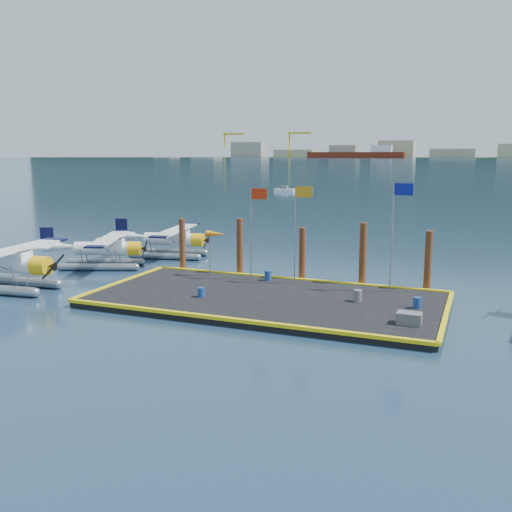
{
  "coord_description": "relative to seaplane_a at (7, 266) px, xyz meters",
  "views": [
    {
      "loc": [
        11.47,
        -30.07,
        8.66
      ],
      "look_at": [
        -1.43,
        2.0,
        2.36
      ],
      "focal_mm": 40.0,
      "sensor_mm": 36.0,
      "label": 1
    }
  ],
  "objects": [
    {
      "name": "drum_4",
      "position": [
        24.79,
        3.84,
        -0.84
      ],
      "size": [
        0.43,
        0.43,
        0.6
      ],
      "primitive_type": "cylinder",
      "color": "navy",
      "rests_on": "dock"
    },
    {
      "name": "flagpole_blue",
      "position": [
        23.03,
        7.0,
        3.14
      ],
      "size": [
        1.14,
        0.08,
        6.5
      ],
      "color": "gray",
      "rests_on": "dock"
    },
    {
      "name": "drum_3",
      "position": [
        12.9,
        1.68,
        -0.87
      ],
      "size": [
        0.4,
        0.4,
        0.56
      ],
      "primitive_type": "cylinder",
      "color": "navy",
      "rests_on": "dock"
    },
    {
      "name": "piling_4",
      "position": [
        24.84,
        8.6,
        0.45
      ],
      "size": [
        0.44,
        0.44,
        4.0
      ],
      "primitive_type": "cylinder",
      "color": "#4D2D16",
      "rests_on": "ground"
    },
    {
      "name": "ground",
      "position": [
        16.34,
        3.2,
        -1.55
      ],
      "size": [
        4000.0,
        4000.0,
        0.0
      ],
      "primitive_type": "plane",
      "color": "#182D4A",
      "rests_on": "ground"
    },
    {
      "name": "seaplane_c",
      "position": [
        3.84,
        14.02,
        -0.17
      ],
      "size": [
        8.21,
        8.96,
        3.17
      ],
      "rotation": [
        0.0,
        0.0,
        -1.38
      ],
      "color": "gray",
      "rests_on": "ground"
    },
    {
      "name": "drum_5",
      "position": [
        14.96,
        7.18,
        -0.82
      ],
      "size": [
        0.46,
        0.46,
        0.65
      ],
      "primitive_type": "cylinder",
      "color": "navy",
      "rests_on": "dock"
    },
    {
      "name": "piling_1",
      "position": [
        12.34,
        8.6,
        0.55
      ],
      "size": [
        0.44,
        0.44,
        4.2
      ],
      "primitive_type": "cylinder",
      "color": "#4D2D16",
      "rests_on": "ground"
    },
    {
      "name": "windsock",
      "position": [
        11.31,
        7.0,
        1.68
      ],
      "size": [
        1.4,
        0.44,
        3.12
      ],
      "color": "gray",
      "rests_on": "dock"
    },
    {
      "name": "piling_3",
      "position": [
        20.84,
        8.6,
        0.6
      ],
      "size": [
        0.44,
        0.44,
        4.3
      ],
      "primitive_type": "cylinder",
      "color": "#4D2D16",
      "rests_on": "ground"
    },
    {
      "name": "piling_2",
      "position": [
        16.84,
        8.6,
        0.35
      ],
      "size": [
        0.44,
        0.44,
        3.8
      ],
      "primitive_type": "cylinder",
      "color": "#4D2D16",
      "rests_on": "ground"
    },
    {
      "name": "seaplane_a",
      "position": [
        0.0,
        0.0,
        0.0
      ],
      "size": [
        9.09,
        10.04,
        3.55
      ],
      "rotation": [
        0.0,
        0.0,
        -1.46
      ],
      "color": "gray",
      "rests_on": "ground"
    },
    {
      "name": "seaplane_b",
      "position": [
        1.43,
        8.23,
        -0.19
      ],
      "size": [
        8.11,
        8.59,
        3.11
      ],
      "rotation": [
        0.0,
        0.0,
        -1.2
      ],
      "color": "gray",
      "rests_on": "ground"
    },
    {
      "name": "flagpole_red",
      "position": [
        14.04,
        7.0,
        2.85
      ],
      "size": [
        1.14,
        0.08,
        6.0
      ],
      "color": "gray",
      "rests_on": "dock"
    },
    {
      "name": "dock_bumpers",
      "position": [
        16.34,
        3.2,
        -1.06
      ],
      "size": [
        20.25,
        10.25,
        0.18
      ],
      "primitive_type": null,
      "color": "yellow",
      "rests_on": "dock"
    },
    {
      "name": "flagpole_yellow",
      "position": [
        17.04,
        7.0,
        2.97
      ],
      "size": [
        1.14,
        0.08,
        6.2
      ],
      "color": "gray",
      "rests_on": "dock"
    },
    {
      "name": "drum_2",
      "position": [
        21.53,
        4.03,
        -0.81
      ],
      "size": [
        0.48,
        0.48,
        0.67
      ],
      "primitive_type": "cylinder",
      "color": "#5A5A5F",
      "rests_on": "dock"
    },
    {
      "name": "piling_0",
      "position": [
        7.84,
        8.6,
        0.45
      ],
      "size": [
        0.44,
        0.44,
        4.0
      ],
      "primitive_type": "cylinder",
      "color": "#4D2D16",
      "rests_on": "ground"
    },
    {
      "name": "dock",
      "position": [
        16.34,
        3.2,
        -1.35
      ],
      "size": [
        20.0,
        10.0,
        0.4
      ],
      "primitive_type": "cube",
      "color": "black",
      "rests_on": "ground"
    },
    {
      "name": "crate",
      "position": [
        24.76,
        0.73,
        -0.85
      ],
      "size": [
        1.17,
        0.78,
        0.59
      ],
      "primitive_type": "cube",
      "color": "#5A5A5F",
      "rests_on": "dock"
    }
  ]
}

